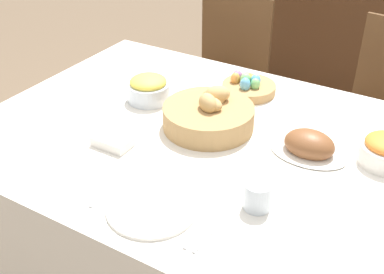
{
  "coord_description": "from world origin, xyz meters",
  "views": [
    {
      "loc": [
        0.64,
        -1.18,
        1.59
      ],
      "look_at": [
        -0.01,
        -0.08,
        0.78
      ],
      "focal_mm": 45.0,
      "sensor_mm": 36.0,
      "label": 1
    }
  ],
  "objects_px": {
    "sideboard": "(316,27)",
    "dinner_plate": "(152,207)",
    "knife": "(200,228)",
    "butter_dish": "(112,141)",
    "fork": "(109,190)",
    "drinking_cup": "(258,196)",
    "chair_far_left": "(221,76)",
    "bread_basket": "(209,115)",
    "ham_platter": "(309,146)",
    "egg_basket": "(248,86)",
    "pineapple_bowl": "(149,88)",
    "spoon": "(211,232)"
  },
  "relations": [
    {
      "from": "chair_far_left",
      "to": "ham_platter",
      "type": "distance_m",
      "value": 1.15
    },
    {
      "from": "sideboard",
      "to": "ham_platter",
      "type": "height_order",
      "value": "sideboard"
    },
    {
      "from": "drinking_cup",
      "to": "fork",
      "type": "bearing_deg",
      "value": -158.77
    },
    {
      "from": "drinking_cup",
      "to": "bread_basket",
      "type": "bearing_deg",
      "value": 136.39
    },
    {
      "from": "egg_basket",
      "to": "pineapple_bowl",
      "type": "bearing_deg",
      "value": -139.81
    },
    {
      "from": "butter_dish",
      "to": "sideboard",
      "type": "bearing_deg",
      "value": 90.19
    },
    {
      "from": "chair_far_left",
      "to": "dinner_plate",
      "type": "height_order",
      "value": "chair_far_left"
    },
    {
      "from": "sideboard",
      "to": "dinner_plate",
      "type": "xyz_separation_m",
      "value": [
        0.29,
        -2.33,
        0.26
      ]
    },
    {
      "from": "knife",
      "to": "dinner_plate",
      "type": "bearing_deg",
      "value": 178.14
    },
    {
      "from": "dinner_plate",
      "to": "butter_dish",
      "type": "relative_size",
      "value": 2.0
    },
    {
      "from": "knife",
      "to": "butter_dish",
      "type": "distance_m",
      "value": 0.47
    },
    {
      "from": "chair_far_left",
      "to": "ham_platter",
      "type": "height_order",
      "value": "chair_far_left"
    },
    {
      "from": "bread_basket",
      "to": "butter_dish",
      "type": "relative_size",
      "value": 2.49
    },
    {
      "from": "fork",
      "to": "sideboard",
      "type": "bearing_deg",
      "value": 91.66
    },
    {
      "from": "chair_far_left",
      "to": "bread_basket",
      "type": "distance_m",
      "value": 0.98
    },
    {
      "from": "bread_basket",
      "to": "egg_basket",
      "type": "relative_size",
      "value": 1.5
    },
    {
      "from": "pineapple_bowl",
      "to": "drinking_cup",
      "type": "distance_m",
      "value": 0.7
    },
    {
      "from": "chair_far_left",
      "to": "spoon",
      "type": "relative_size",
      "value": 5.5
    },
    {
      "from": "sideboard",
      "to": "bread_basket",
      "type": "xyz_separation_m",
      "value": [
        0.21,
        -1.88,
        0.3
      ]
    },
    {
      "from": "knife",
      "to": "fork",
      "type": "bearing_deg",
      "value": 178.14
    },
    {
      "from": "egg_basket",
      "to": "fork",
      "type": "distance_m",
      "value": 0.75
    },
    {
      "from": "egg_basket",
      "to": "drinking_cup",
      "type": "height_order",
      "value": "same"
    },
    {
      "from": "egg_basket",
      "to": "pineapple_bowl",
      "type": "xyz_separation_m",
      "value": [
        -0.29,
        -0.25,
        0.02
      ]
    },
    {
      "from": "dinner_plate",
      "to": "knife",
      "type": "distance_m",
      "value": 0.15
    },
    {
      "from": "fork",
      "to": "spoon",
      "type": "xyz_separation_m",
      "value": [
        0.33,
        0.0,
        0.0
      ]
    },
    {
      "from": "egg_basket",
      "to": "sideboard",
      "type": "bearing_deg",
      "value": 97.89
    },
    {
      "from": "sideboard",
      "to": "drinking_cup",
      "type": "height_order",
      "value": "sideboard"
    },
    {
      "from": "sideboard",
      "to": "dinner_plate",
      "type": "relative_size",
      "value": 4.71
    },
    {
      "from": "sideboard",
      "to": "ham_platter",
      "type": "relative_size",
      "value": 4.76
    },
    {
      "from": "chair_far_left",
      "to": "bread_basket",
      "type": "height_order",
      "value": "chair_far_left"
    },
    {
      "from": "sideboard",
      "to": "bread_basket",
      "type": "height_order",
      "value": "sideboard"
    },
    {
      "from": "fork",
      "to": "chair_far_left",
      "type": "bearing_deg",
      "value": 102.08
    },
    {
      "from": "sideboard",
      "to": "butter_dish",
      "type": "relative_size",
      "value": 9.42
    },
    {
      "from": "pineapple_bowl",
      "to": "sideboard",
      "type": "bearing_deg",
      "value": 87.73
    },
    {
      "from": "bread_basket",
      "to": "ham_platter",
      "type": "bearing_deg",
      "value": 2.88
    },
    {
      "from": "dinner_plate",
      "to": "spoon",
      "type": "xyz_separation_m",
      "value": [
        0.18,
        0.0,
        -0.0
      ]
    },
    {
      "from": "butter_dish",
      "to": "pineapple_bowl",
      "type": "bearing_deg",
      "value": 104.16
    },
    {
      "from": "sideboard",
      "to": "dinner_plate",
      "type": "distance_m",
      "value": 2.36
    },
    {
      "from": "pineapple_bowl",
      "to": "spoon",
      "type": "xyz_separation_m",
      "value": [
        0.54,
        -0.5,
        -0.05
      ]
    },
    {
      "from": "chair_far_left",
      "to": "sideboard",
      "type": "relative_size",
      "value": 0.78
    },
    {
      "from": "spoon",
      "to": "butter_dish",
      "type": "bearing_deg",
      "value": 159.86
    },
    {
      "from": "dinner_plate",
      "to": "drinking_cup",
      "type": "height_order",
      "value": "drinking_cup"
    },
    {
      "from": "bread_basket",
      "to": "spoon",
      "type": "relative_size",
      "value": 1.87
    },
    {
      "from": "chair_far_left",
      "to": "butter_dish",
      "type": "distance_m",
      "value": 1.16
    },
    {
      "from": "bread_basket",
      "to": "butter_dish",
      "type": "bearing_deg",
      "value": -128.29
    },
    {
      "from": "sideboard",
      "to": "dinner_plate",
      "type": "height_order",
      "value": "sideboard"
    },
    {
      "from": "dinner_plate",
      "to": "fork",
      "type": "distance_m",
      "value": 0.15
    },
    {
      "from": "sideboard",
      "to": "fork",
      "type": "distance_m",
      "value": 2.35
    },
    {
      "from": "bread_basket",
      "to": "egg_basket",
      "type": "bearing_deg",
      "value": 89.06
    },
    {
      "from": "fork",
      "to": "knife",
      "type": "bearing_deg",
      "value": -1.86
    }
  ]
}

